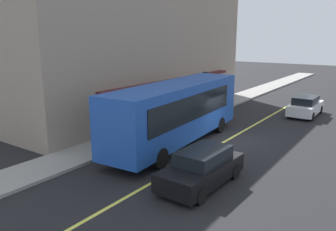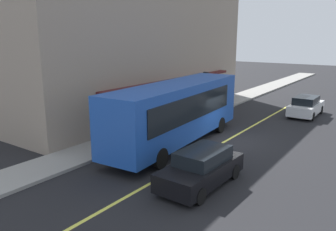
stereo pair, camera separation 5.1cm
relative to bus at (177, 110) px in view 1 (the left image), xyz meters
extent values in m
plane|color=black|center=(2.32, -2.02, -1.99)|extent=(120.00, 120.00, 0.00)
cube|color=gray|center=(2.32, 2.98, -1.91)|extent=(80.00, 2.41, 0.15)
cube|color=#D8D14C|center=(2.32, -2.02, -1.98)|extent=(36.00, 0.16, 0.01)
cube|color=gray|center=(5.72, 9.00, 4.00)|extent=(22.48, 9.62, 11.97)
cube|color=#4C1919|center=(5.72, 3.94, 0.81)|extent=(15.74, 0.70, 0.20)
cube|color=black|center=(5.72, 4.16, -0.49)|extent=(13.49, 0.08, 2.00)
cube|color=#1E4CAD|center=(-0.04, 0.00, 0.01)|extent=(11.14, 3.22, 3.00)
cube|color=black|center=(5.40, 0.36, 0.37)|extent=(0.26, 2.10, 1.80)
cube|color=black|center=(-0.42, 1.25, 0.37)|extent=(8.78, 0.64, 1.32)
cube|color=black|center=(-0.25, -1.29, 0.37)|extent=(8.78, 0.64, 1.32)
cube|color=#0CF259|center=(5.47, 0.36, 1.26)|extent=(0.20, 1.90, 0.36)
cube|color=#2D2D33|center=(5.50, 0.36, -1.24)|extent=(0.32, 2.41, 0.40)
cylinder|color=black|center=(3.40, 1.36, -1.49)|extent=(1.02, 0.36, 1.00)
cylinder|color=black|center=(3.55, -0.90, -1.49)|extent=(1.02, 0.36, 1.00)
cylinder|color=black|center=(-3.62, 0.89, -1.49)|extent=(1.02, 0.36, 1.00)
cylinder|color=black|center=(-3.48, -1.36, -1.49)|extent=(1.02, 0.36, 1.00)
cylinder|color=#2D2D33|center=(7.33, 2.11, -0.24)|extent=(0.12, 0.12, 3.20)
cube|color=black|center=(7.33, 2.31, 0.91)|extent=(0.30, 0.30, 0.90)
sphere|color=red|center=(7.33, 2.48, 1.18)|extent=(0.18, 0.18, 0.18)
sphere|color=orange|center=(7.33, 2.48, 0.91)|extent=(0.18, 0.18, 0.18)
sphere|color=green|center=(7.33, 2.48, 0.64)|extent=(0.18, 0.18, 0.18)
cube|color=white|center=(11.63, -4.17, -1.39)|extent=(4.31, 1.81, 0.75)
cube|color=black|center=(11.48, -4.17, -0.74)|extent=(2.41, 1.52, 0.55)
cylinder|color=black|center=(13.05, -3.36, -1.67)|extent=(0.64, 0.22, 0.64)
cylinder|color=black|center=(13.04, -5.00, -1.67)|extent=(0.64, 0.22, 0.64)
cylinder|color=black|center=(10.21, -3.35, -1.67)|extent=(0.64, 0.22, 0.64)
cylinder|color=black|center=(10.21, -4.99, -1.67)|extent=(0.64, 0.22, 0.64)
cube|color=black|center=(-3.96, -3.81, -1.39)|extent=(4.34, 1.91, 0.75)
cube|color=black|center=(-3.81, -3.82, -0.74)|extent=(2.45, 1.57, 0.55)
cylinder|color=black|center=(-5.40, -4.60, -1.67)|extent=(0.65, 0.24, 0.64)
cylinder|color=black|center=(-5.36, -2.96, -1.67)|extent=(0.65, 0.24, 0.64)
cylinder|color=black|center=(-2.56, -4.67, -1.67)|extent=(0.65, 0.24, 0.64)
cylinder|color=black|center=(-2.52, -3.03, -1.67)|extent=(0.65, 0.24, 0.64)
cylinder|color=black|center=(12.40, 3.34, -1.44)|extent=(0.18, 0.18, 0.80)
cylinder|color=#594C47|center=(12.40, 3.34, -0.72)|extent=(0.34, 0.34, 0.63)
sphere|color=tan|center=(12.40, 3.34, -0.29)|extent=(0.22, 0.22, 0.22)
camera|label=1|loc=(-15.33, -10.15, 4.04)|focal=36.07mm
camera|label=2|loc=(-15.30, -10.19, 4.04)|focal=36.07mm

